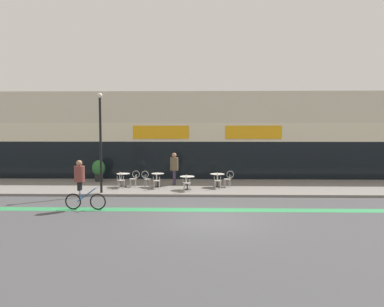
{
  "coord_description": "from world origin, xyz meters",
  "views": [
    {
      "loc": [
        -0.39,
        -13.78,
        3.46
      ],
      "look_at": [
        -0.87,
        6.63,
        2.0
      ],
      "focal_mm": 35.0,
      "sensor_mm": 36.0,
      "label": 1
    }
  ],
  "objects_px": {
    "cafe_chair_1_side": "(147,178)",
    "lamp_post": "(100,135)",
    "cafe_chair_1_near": "(157,179)",
    "cafe_chair_2_near": "(187,182)",
    "cafe_chair_3_near": "(218,179)",
    "pedestrian_near_end": "(174,166)",
    "bistro_table_3": "(217,177)",
    "cyclist_0": "(81,181)",
    "cafe_chair_0_side": "(134,177)",
    "planter_pot": "(99,169)",
    "bistro_table_2": "(187,180)",
    "cafe_chair_0_near": "(121,179)",
    "bistro_table_1": "(158,177)",
    "bistro_table_0": "(123,177)",
    "cafe_chair_3_side": "(229,178)"
  },
  "relations": [
    {
      "from": "cafe_chair_1_side",
      "to": "lamp_post",
      "type": "height_order",
      "value": "lamp_post"
    },
    {
      "from": "cafe_chair_1_side",
      "to": "cafe_chair_1_near",
      "type": "bearing_deg",
      "value": -37.13
    },
    {
      "from": "cafe_chair_2_near",
      "to": "cafe_chair_3_near",
      "type": "height_order",
      "value": "same"
    },
    {
      "from": "pedestrian_near_end",
      "to": "bistro_table_3",
      "type": "bearing_deg",
      "value": -21.47
    },
    {
      "from": "cafe_chair_2_near",
      "to": "cyclist_0",
      "type": "bearing_deg",
      "value": 139.66
    },
    {
      "from": "cafe_chair_0_side",
      "to": "cafe_chair_1_side",
      "type": "xyz_separation_m",
      "value": [
        0.71,
        -0.09,
        0.0
      ]
    },
    {
      "from": "lamp_post",
      "to": "planter_pot",
      "type": "bearing_deg",
      "value": 107.09
    },
    {
      "from": "bistro_table_2",
      "to": "bistro_table_3",
      "type": "distance_m",
      "value": 1.88
    },
    {
      "from": "cafe_chair_0_near",
      "to": "cafe_chair_1_side",
      "type": "xyz_separation_m",
      "value": [
        1.33,
        0.54,
        0.0
      ]
    },
    {
      "from": "cafe_chair_1_side",
      "to": "cafe_chair_0_side",
      "type": "bearing_deg",
      "value": -179.36
    },
    {
      "from": "bistro_table_1",
      "to": "planter_pot",
      "type": "xyz_separation_m",
      "value": [
        -3.88,
        2.09,
        0.19
      ]
    },
    {
      "from": "bistro_table_3",
      "to": "cafe_chair_0_side",
      "type": "xyz_separation_m",
      "value": [
        -4.64,
        -0.01,
        -0.02
      ]
    },
    {
      "from": "cafe_chair_0_side",
      "to": "bistro_table_3",
      "type": "bearing_deg",
      "value": 177.93
    },
    {
      "from": "bistro_table_0",
      "to": "cafe_chair_0_side",
      "type": "bearing_deg",
      "value": 0.26
    },
    {
      "from": "bistro_table_2",
      "to": "planter_pot",
      "type": "xyz_separation_m",
      "value": [
        -5.54,
        2.91,
        0.21
      ]
    },
    {
      "from": "cafe_chair_0_near",
      "to": "cafe_chair_3_side",
      "type": "distance_m",
      "value": 5.92
    },
    {
      "from": "cafe_chair_2_near",
      "to": "cyclist_0",
      "type": "relative_size",
      "value": 0.43
    },
    {
      "from": "bistro_table_0",
      "to": "cafe_chair_3_side",
      "type": "relative_size",
      "value": 0.82
    },
    {
      "from": "cyclist_0",
      "to": "cafe_chair_1_side",
      "type": "bearing_deg",
      "value": 70.77
    },
    {
      "from": "bistro_table_1",
      "to": "cafe_chair_3_near",
      "type": "relative_size",
      "value": 0.85
    },
    {
      "from": "cafe_chair_2_near",
      "to": "cafe_chair_1_side",
      "type": "bearing_deg",
      "value": 65.67
    },
    {
      "from": "cafe_chair_3_side",
      "to": "lamp_post",
      "type": "relative_size",
      "value": 0.18
    },
    {
      "from": "planter_pot",
      "to": "lamp_post",
      "type": "xyz_separation_m",
      "value": [
        1.21,
        -3.95,
        2.18
      ]
    },
    {
      "from": "cafe_chair_0_side",
      "to": "cafe_chair_2_near",
      "type": "bearing_deg",
      "value": 150.48
    },
    {
      "from": "bistro_table_0",
      "to": "pedestrian_near_end",
      "type": "height_order",
      "value": "pedestrian_near_end"
    },
    {
      "from": "planter_pot",
      "to": "cafe_chair_3_near",
      "type": "bearing_deg",
      "value": -19.96
    },
    {
      "from": "cafe_chair_2_near",
      "to": "bistro_table_3",
      "type": "bearing_deg",
      "value": -38.61
    },
    {
      "from": "cafe_chair_1_side",
      "to": "planter_pot",
      "type": "distance_m",
      "value": 3.87
    },
    {
      "from": "cafe_chair_1_near",
      "to": "pedestrian_near_end",
      "type": "xyz_separation_m",
      "value": [
        0.85,
        1.47,
        0.58
      ]
    },
    {
      "from": "bistro_table_1",
      "to": "planter_pot",
      "type": "height_order",
      "value": "planter_pot"
    },
    {
      "from": "bistro_table_0",
      "to": "cyclist_0",
      "type": "xyz_separation_m",
      "value": [
        -0.65,
        -5.31,
        0.55
      ]
    },
    {
      "from": "bistro_table_0",
      "to": "bistro_table_1",
      "type": "height_order",
      "value": "bistro_table_1"
    },
    {
      "from": "cafe_chair_0_near",
      "to": "cafe_chair_0_side",
      "type": "distance_m",
      "value": 0.89
    },
    {
      "from": "bistro_table_0",
      "to": "cafe_chair_2_near",
      "type": "xyz_separation_m",
      "value": [
        3.61,
        -1.54,
        -0.01
      ]
    },
    {
      "from": "cafe_chair_0_side",
      "to": "cafe_chair_1_near",
      "type": "bearing_deg",
      "value": 149.22
    },
    {
      "from": "cafe_chair_1_side",
      "to": "planter_pot",
      "type": "xyz_separation_m",
      "value": [
        -3.25,
        2.08,
        0.22
      ]
    },
    {
      "from": "bistro_table_3",
      "to": "lamp_post",
      "type": "bearing_deg",
      "value": -161.79
    },
    {
      "from": "bistro_table_0",
      "to": "bistro_table_3",
      "type": "distance_m",
      "value": 5.26
    },
    {
      "from": "cafe_chair_3_side",
      "to": "planter_pot",
      "type": "distance_m",
      "value": 8.06
    },
    {
      "from": "planter_pot",
      "to": "cyclist_0",
      "type": "xyz_separation_m",
      "value": [
        1.27,
        -7.3,
        0.35
      ]
    },
    {
      "from": "bistro_table_1",
      "to": "cafe_chair_0_near",
      "type": "height_order",
      "value": "cafe_chair_0_near"
    },
    {
      "from": "cafe_chair_0_side",
      "to": "lamp_post",
      "type": "height_order",
      "value": "lamp_post"
    },
    {
      "from": "cafe_chair_0_near",
      "to": "cafe_chair_2_near",
      "type": "xyz_separation_m",
      "value": [
        3.61,
        -0.92,
        0.0
      ]
    },
    {
      "from": "bistro_table_0",
      "to": "cafe_chair_1_side",
      "type": "xyz_separation_m",
      "value": [
        1.33,
        -0.09,
        -0.01
      ]
    },
    {
      "from": "cafe_chair_2_near",
      "to": "planter_pot",
      "type": "bearing_deg",
      "value": 65.62
    },
    {
      "from": "pedestrian_near_end",
      "to": "bistro_table_1",
      "type": "bearing_deg",
      "value": -140.0
    },
    {
      "from": "cafe_chair_3_side",
      "to": "cafe_chair_2_near",
      "type": "bearing_deg",
      "value": 26.12
    },
    {
      "from": "cafe_chair_0_side",
      "to": "cafe_chair_3_side",
      "type": "height_order",
      "value": "same"
    },
    {
      "from": "bistro_table_2",
      "to": "cyclist_0",
      "type": "bearing_deg",
      "value": -134.21
    },
    {
      "from": "cafe_chair_3_near",
      "to": "cyclist_0",
      "type": "height_order",
      "value": "cyclist_0"
    }
  ]
}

